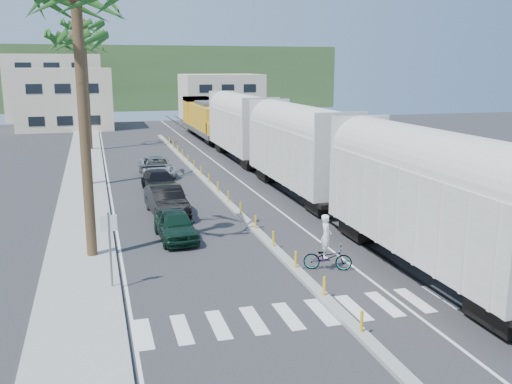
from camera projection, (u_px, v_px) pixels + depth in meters
ground at (313, 289)px, 21.49m from camera, size 140.00×140.00×0.00m
sidewalk at (84, 177)px, 42.66m from camera, size 3.00×90.00×0.15m
rails at (248, 163)px, 49.11m from camera, size 1.56×100.00×0.06m
median at (209, 184)px, 40.21m from camera, size 0.45×60.00×0.85m
crosswalk at (335, 310)px, 19.61m from camera, size 14.00×2.20×0.01m
lane_markings at (169, 174)px, 44.38m from camera, size 9.42×90.00×0.01m
freight_train at (272, 140)px, 41.97m from camera, size 3.00×60.94×5.85m
palm_trees at (80, 27)px, 38.29m from camera, size 3.50×37.20×13.75m
street_sign at (110, 240)px, 20.98m from camera, size 0.60×0.08×3.00m
buildings at (99, 92)px, 86.09m from camera, size 38.00×27.00×10.00m
hillside at (130, 78)px, 114.07m from camera, size 80.00×20.00×12.00m
car_lead at (175, 225)px, 27.53m from camera, size 2.06×4.38×1.44m
car_second at (166, 201)px, 31.98m from camera, size 2.50×5.28×1.65m
car_third at (160, 182)px, 37.88m from camera, size 2.56×5.13×1.42m
car_rear at (157, 167)px, 43.43m from camera, size 2.46×5.22×1.44m
cyclist at (327, 253)px, 23.38m from camera, size 2.10×2.47×2.36m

